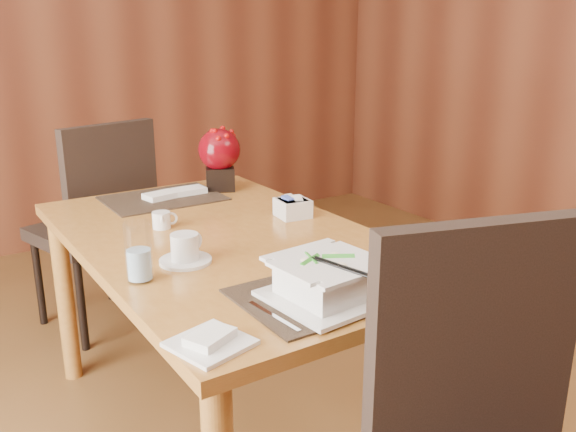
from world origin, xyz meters
TOP-DOWN VIEW (x-y plane):
  - back_wall at (0.00, 3.00)m, footprint 5.00×0.02m
  - dining_table at (0.00, 0.60)m, footprint 0.90×1.50m
  - placemat_near at (0.00, 0.05)m, footprint 0.45×0.33m
  - placemat_far at (0.00, 1.15)m, footprint 0.45×0.33m
  - soup_setting at (-0.03, 0.01)m, footprint 0.29×0.29m
  - coffee_cup at (-0.21, 0.45)m, footprint 0.15×0.15m
  - water_glass at (-0.37, 0.40)m, footprint 0.09×0.09m
  - creamer_jug at (-0.15, 0.80)m, footprint 0.10×0.10m
  - sugar_caddy at (0.30, 0.66)m, footprint 0.12×0.12m
  - berry_decor at (0.26, 1.16)m, footprint 0.18×0.18m
  - napkins_far at (0.06, 1.15)m, footprint 0.26×0.11m
  - bread_plate at (-0.37, -0.03)m, footprint 0.19×0.19m
  - far_chair at (-0.12, 1.64)m, footprint 0.58×0.58m

SIDE VIEW (x-z plane):
  - far_chair at x=-0.12m, z-range 0.06..1.08m
  - dining_table at x=0.00m, z-range 0.28..1.03m
  - placemat_near at x=0.00m, z-range 0.75..0.76m
  - placemat_far at x=0.00m, z-range 0.75..0.76m
  - bread_plate at x=-0.37m, z-range 0.75..0.76m
  - napkins_far at x=0.06m, z-range 0.76..0.78m
  - creamer_jug at x=-0.15m, z-range 0.75..0.81m
  - sugar_caddy at x=0.30m, z-range 0.75..0.82m
  - coffee_cup at x=-0.21m, z-range 0.74..0.83m
  - soup_setting at x=-0.03m, z-range 0.75..0.86m
  - water_glass at x=-0.37m, z-range 0.75..0.92m
  - berry_decor at x=0.26m, z-range 0.77..1.03m
  - back_wall at x=0.00m, z-range 0.00..2.80m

